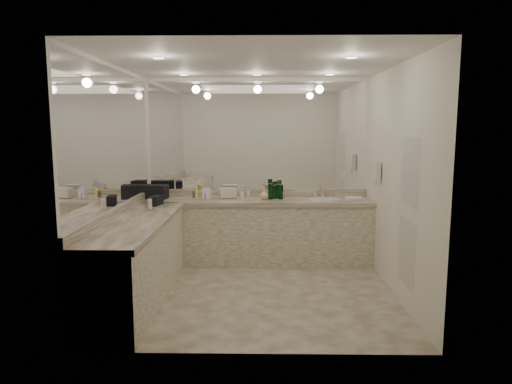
{
  "coord_description": "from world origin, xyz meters",
  "views": [
    {
      "loc": [
        0.09,
        -5.13,
        1.9
      ],
      "look_at": [
        0.0,
        0.4,
        1.11
      ],
      "focal_mm": 32.0,
      "sensor_mm": 36.0,
      "label": 1
    }
  ],
  "objects_px": {
    "cream_cosmetic_case": "(228,193)",
    "black_toiletry_bag": "(155,192)",
    "wall_phone": "(378,171)",
    "hand_towel": "(354,199)",
    "sink": "(324,200)",
    "soap_bottle_c": "(264,194)",
    "soap_bottle_b": "(206,191)",
    "soap_bottle_a": "(209,192)"
  },
  "relations": [
    {
      "from": "black_toiletry_bag",
      "to": "soap_bottle_c",
      "type": "xyz_separation_m",
      "value": [
        1.54,
        -0.07,
        -0.02
      ]
    },
    {
      "from": "black_toiletry_bag",
      "to": "cream_cosmetic_case",
      "type": "distance_m",
      "value": 1.03
    },
    {
      "from": "sink",
      "to": "soap_bottle_c",
      "type": "xyz_separation_m",
      "value": [
        -0.85,
        -0.05,
        0.08
      ]
    },
    {
      "from": "wall_phone",
      "to": "soap_bottle_a",
      "type": "height_order",
      "value": "wall_phone"
    },
    {
      "from": "cream_cosmetic_case",
      "to": "soap_bottle_b",
      "type": "height_order",
      "value": "soap_bottle_b"
    },
    {
      "from": "cream_cosmetic_case",
      "to": "sink",
      "type": "bearing_deg",
      "value": -19.75
    },
    {
      "from": "soap_bottle_a",
      "to": "soap_bottle_b",
      "type": "xyz_separation_m",
      "value": [
        -0.04,
        -0.01,
        0.01
      ]
    },
    {
      "from": "soap_bottle_a",
      "to": "soap_bottle_b",
      "type": "bearing_deg",
      "value": -160.63
    },
    {
      "from": "sink",
      "to": "soap_bottle_c",
      "type": "bearing_deg",
      "value": -176.69
    },
    {
      "from": "soap_bottle_b",
      "to": "wall_phone",
      "type": "bearing_deg",
      "value": -12.36
    },
    {
      "from": "sink",
      "to": "cream_cosmetic_case",
      "type": "distance_m",
      "value": 1.37
    },
    {
      "from": "wall_phone",
      "to": "soap_bottle_b",
      "type": "distance_m",
      "value": 2.35
    },
    {
      "from": "wall_phone",
      "to": "hand_towel",
      "type": "distance_m",
      "value": 0.65
    },
    {
      "from": "wall_phone",
      "to": "hand_towel",
      "type": "xyz_separation_m",
      "value": [
        -0.2,
        0.45,
        -0.43
      ]
    },
    {
      "from": "wall_phone",
      "to": "black_toiletry_bag",
      "type": "height_order",
      "value": "wall_phone"
    },
    {
      "from": "wall_phone",
      "to": "soap_bottle_a",
      "type": "distance_m",
      "value": 2.32
    },
    {
      "from": "wall_phone",
      "to": "cream_cosmetic_case",
      "type": "relative_size",
      "value": 1.04
    },
    {
      "from": "soap_bottle_c",
      "to": "sink",
      "type": "bearing_deg",
      "value": 3.31
    },
    {
      "from": "hand_towel",
      "to": "soap_bottle_c",
      "type": "distance_m",
      "value": 1.25
    },
    {
      "from": "soap_bottle_a",
      "to": "soap_bottle_c",
      "type": "height_order",
      "value": "soap_bottle_a"
    },
    {
      "from": "sink",
      "to": "cream_cosmetic_case",
      "type": "bearing_deg",
      "value": 176.14
    },
    {
      "from": "wall_phone",
      "to": "soap_bottle_b",
      "type": "height_order",
      "value": "wall_phone"
    },
    {
      "from": "sink",
      "to": "soap_bottle_b",
      "type": "bearing_deg",
      "value": -179.94
    },
    {
      "from": "hand_towel",
      "to": "soap_bottle_a",
      "type": "bearing_deg",
      "value": 178.17
    },
    {
      "from": "soap_bottle_a",
      "to": "hand_towel",
      "type": "bearing_deg",
      "value": -1.83
    },
    {
      "from": "wall_phone",
      "to": "soap_bottle_c",
      "type": "xyz_separation_m",
      "value": [
        -1.45,
        0.45,
        -0.37
      ]
    },
    {
      "from": "black_toiletry_bag",
      "to": "soap_bottle_a",
      "type": "bearing_deg",
      "value": -0.95
    },
    {
      "from": "sink",
      "to": "hand_towel",
      "type": "relative_size",
      "value": 1.93
    },
    {
      "from": "cream_cosmetic_case",
      "to": "hand_towel",
      "type": "xyz_separation_m",
      "value": [
        1.77,
        -0.15,
        -0.05
      ]
    },
    {
      "from": "hand_towel",
      "to": "wall_phone",
      "type": "bearing_deg",
      "value": -65.78
    },
    {
      "from": "cream_cosmetic_case",
      "to": "black_toiletry_bag",
      "type": "bearing_deg",
      "value": 167.94
    },
    {
      "from": "sink",
      "to": "wall_phone",
      "type": "height_order",
      "value": "wall_phone"
    },
    {
      "from": "soap_bottle_b",
      "to": "sink",
      "type": "bearing_deg",
      "value": 0.06
    },
    {
      "from": "hand_towel",
      "to": "soap_bottle_c",
      "type": "bearing_deg",
      "value": 179.77
    },
    {
      "from": "cream_cosmetic_case",
      "to": "hand_towel",
      "type": "bearing_deg",
      "value": -20.61
    },
    {
      "from": "soap_bottle_a",
      "to": "sink",
      "type": "bearing_deg",
      "value": -0.39
    },
    {
      "from": "hand_towel",
      "to": "soap_bottle_b",
      "type": "distance_m",
      "value": 2.07
    },
    {
      "from": "cream_cosmetic_case",
      "to": "soap_bottle_c",
      "type": "bearing_deg",
      "value": -31.06
    },
    {
      "from": "cream_cosmetic_case",
      "to": "soap_bottle_c",
      "type": "distance_m",
      "value": 0.54
    },
    {
      "from": "cream_cosmetic_case",
      "to": "soap_bottle_b",
      "type": "relative_size",
      "value": 1.06
    },
    {
      "from": "cream_cosmetic_case",
      "to": "soap_bottle_a",
      "type": "distance_m",
      "value": 0.28
    },
    {
      "from": "sink",
      "to": "black_toiletry_bag",
      "type": "bearing_deg",
      "value": 179.44
    }
  ]
}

